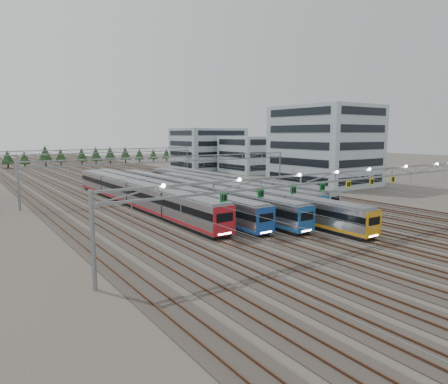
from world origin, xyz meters
TOP-DOWN VIEW (x-y plane):
  - ground at (0.00, 0.00)m, footprint 400.00×400.00m
  - track_bed at (0.00, 100.00)m, footprint 54.00×260.00m
  - train_a at (-11.25, 32.92)m, footprint 3.11×53.50m
  - train_b at (-6.75, 34.46)m, footprint 2.87×60.60m
  - train_c at (-2.25, 30.52)m, footprint 2.85×57.03m
  - train_d at (2.25, 22.17)m, footprint 2.79×52.28m
  - train_e at (6.75, 34.97)m, footprint 2.67×54.89m
  - train_f at (11.25, 35.06)m, footprint 2.64×51.81m
  - gantry_near at (-0.05, -0.12)m, footprint 56.36×0.61m
  - gantry_mid at (0.00, 40.00)m, footprint 56.36×0.36m
  - gantry_far at (0.00, 85.00)m, footprint 56.36×0.36m
  - depot_bldg_south at (38.42, 35.76)m, footprint 18.00×22.00m
  - depot_bldg_mid at (42.45, 70.23)m, footprint 14.00×16.00m
  - depot_bldg_north at (39.54, 90.44)m, footprint 22.00×18.00m
  - treeline at (5.40, 130.62)m, footprint 106.40×5.60m

SIDE VIEW (x-z plane):
  - ground at x=0.00m, z-range 0.00..0.00m
  - track_bed at x=0.00m, z-range -1.22..4.20m
  - train_f at x=11.25m, z-range 0.25..3.69m
  - train_e at x=6.75m, z-range 0.25..3.72m
  - train_d at x=2.25m, z-range 0.25..3.89m
  - train_c at x=-2.25m, z-range 0.25..3.96m
  - train_b at x=-6.75m, z-range 0.25..3.99m
  - train_a at x=-11.25m, z-range 0.25..4.31m
  - treeline at x=5.40m, z-range 0.72..7.74m
  - depot_bldg_mid at x=42.45m, z-range 0.00..11.46m
  - gantry_mid at x=0.00m, z-range 2.39..10.39m
  - gantry_far at x=0.00m, z-range 2.39..10.39m
  - depot_bldg_north at x=39.54m, z-range 0.00..14.14m
  - gantry_near at x=-0.05m, z-range 3.05..11.13m
  - depot_bldg_south at x=38.42m, z-range 0.00..18.83m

